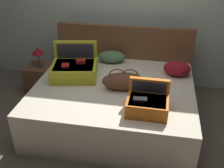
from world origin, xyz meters
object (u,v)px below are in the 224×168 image
Objects in this scene: nightstand at (42,78)px; table_lamp at (38,52)px; duffel_bag at (123,81)px; pillow_center_head at (177,68)px; bed at (114,104)px; pillow_near_headboard at (112,57)px; hard_case_large at (75,68)px; hard_case_medium at (148,103)px.

table_lamp reaches higher than nightstand.
duffel_bag is 0.86m from pillow_center_head.
pillow_center_head reaches higher than bed.
duffel_bag is 1.38× the size of pillow_near_headboard.
hard_case_large is 0.99m from nightstand.
hard_case_large is at bearing -167.11° from pillow_center_head.
nightstand is at bearing 176.04° from pillow_center_head.
pillow_center_head reaches higher than pillow_near_headboard.
pillow_near_headboard is 1.00m from pillow_center_head.
bed is at bearing -25.17° from nightstand.
hard_case_medium is 1.35m from pillow_near_headboard.
hard_case_large reaches higher than nightstand.
pillow_near_headboard is 1.15m from table_lamp.
hard_case_large is 1.51× the size of nightstand.
table_lamp reaches higher than bed.
nightstand is (-1.14, -0.10, -0.43)m from pillow_near_headboard.
hard_case_medium is at bearing -62.40° from pillow_near_headboard.
hard_case_large reaches higher than duffel_bag.
hard_case_medium is 2.08m from table_lamp.
bed is 0.82m from pillow_near_headboard.
hard_case_medium is 1.01m from pillow_center_head.
duffel_bag is (0.13, -0.06, 0.40)m from bed.
duffel_bag is 1.65m from nightstand.
hard_case_medium reaches higher than table_lamp.
table_lamp is (-2.11, 0.15, 0.03)m from pillow_center_head.
bed is at bearing -149.84° from pillow_center_head.
nightstand is (-2.11, 0.15, -0.44)m from pillow_center_head.
duffel_bag reaches higher than nightstand.
nightstand is (-1.44, 0.68, -0.46)m from duffel_bag.
nightstand is at bearing 154.83° from bed.
duffel_bag is 1.29× the size of nightstand.
pillow_center_head is 1.15× the size of table_lamp.
nightstand is 0.46m from table_lamp.
hard_case_medium reaches higher than duffel_bag.
pillow_center_head is (0.80, 0.47, 0.38)m from bed.
hard_case_medium is at bearing -52.01° from duffel_bag.
pillow_center_head is at bearing -3.96° from nightstand.
pillow_near_headboard is (0.41, 0.56, -0.04)m from hard_case_large.
hard_case_large is 1.41m from pillow_center_head.
bed is 3.06× the size of hard_case_large.
pillow_center_head is (0.97, -0.24, 0.01)m from pillow_near_headboard.
pillow_center_head is 2.12m from table_lamp.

